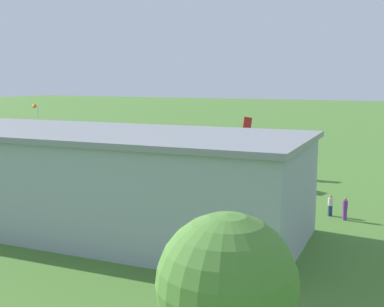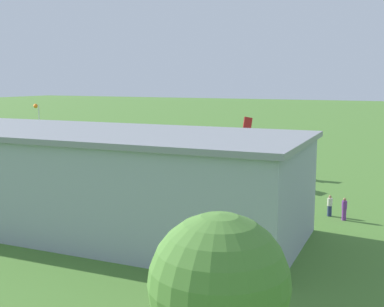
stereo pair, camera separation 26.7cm
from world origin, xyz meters
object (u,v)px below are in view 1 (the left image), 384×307
(tree_at_field_edge, at_px, (227,285))
(biplane, at_px, (223,138))
(person_by_parked_cars, at_px, (345,209))
(person_crossing_taxiway, at_px, (330,206))
(person_walking_on_apron, at_px, (42,161))
(person_at_fence_line, at_px, (278,187))
(car_silver, at_px, (10,168))
(hangar, at_px, (63,176))
(windsock, at_px, (34,110))

(tree_at_field_edge, bearing_deg, biplane, -68.09)
(person_by_parked_cars, xyz_separation_m, person_crossing_taxiway, (1.15, -0.65, -0.04))
(person_walking_on_apron, bearing_deg, person_at_fence_line, 176.39)
(person_by_parked_cars, relative_size, person_walking_on_apron, 1.03)
(car_silver, distance_m, tree_at_field_edge, 45.04)
(biplane, bearing_deg, person_walking_on_apron, 10.76)
(person_by_parked_cars, bearing_deg, car_silver, -3.62)
(hangar, xyz_separation_m, windsock, (25.54, -24.81, 2.62))
(person_by_parked_cars, xyz_separation_m, windsock, (43.57, -15.47, 5.19))
(person_by_parked_cars, distance_m, person_walking_on_apron, 35.99)
(person_by_parked_cars, distance_m, tree_at_field_edge, 25.55)
(person_at_fence_line, distance_m, windsock, 38.75)
(person_by_parked_cars, bearing_deg, person_walking_on_apron, -11.73)
(person_walking_on_apron, distance_m, windsock, 12.77)
(person_crossing_taxiway, height_order, windsock, windsock)
(person_at_fence_line, relative_size, windsock, 0.23)
(car_silver, distance_m, person_at_fence_line, 28.63)
(hangar, relative_size, tree_at_field_edge, 5.06)
(biplane, height_order, person_crossing_taxiway, biplane)
(tree_at_field_edge, bearing_deg, person_at_fence_line, -77.07)
(person_by_parked_cars, bearing_deg, biplane, -38.69)
(person_at_fence_line, bearing_deg, tree_at_field_edge, 102.93)
(biplane, height_order, person_at_fence_line, biplane)
(person_walking_on_apron, distance_m, person_crossing_taxiway, 34.73)
(biplane, bearing_deg, person_at_fence_line, 142.71)
(windsock, bearing_deg, hangar, 135.83)
(biplane, relative_size, person_at_fence_line, 5.26)
(person_by_parked_cars, bearing_deg, windsock, -19.55)
(person_by_parked_cars, height_order, person_at_fence_line, person_by_parked_cars)
(hangar, distance_m, person_at_fence_line, 18.98)
(person_walking_on_apron, height_order, windsock, windsock)
(car_silver, relative_size, person_walking_on_apron, 2.79)
(hangar, bearing_deg, person_walking_on_apron, -44.07)
(hangar, relative_size, car_silver, 7.66)
(tree_at_field_edge, bearing_deg, person_by_parked_cars, -88.74)
(car_silver, height_order, windsock, windsock)
(person_walking_on_apron, bearing_deg, biplane, -169.24)
(person_crossing_taxiway, relative_size, windsock, 0.23)
(car_silver, distance_m, person_by_parked_cars, 35.01)
(person_at_fence_line, distance_m, tree_at_field_edge, 31.79)
(windsock, bearing_deg, person_walking_on_apron, 135.63)
(person_by_parked_cars, distance_m, windsock, 46.53)
(biplane, relative_size, windsock, 1.21)
(car_silver, relative_size, person_at_fence_line, 2.85)
(windsock, bearing_deg, biplane, 171.98)
(person_at_fence_line, bearing_deg, person_crossing_taxiway, 137.73)
(hangar, xyz_separation_m, person_walking_on_apron, (17.21, -16.66, -2.60))
(person_by_parked_cars, xyz_separation_m, person_at_fence_line, (6.50, -5.50, -0.05))
(biplane, height_order, tree_at_field_edge, tree_at_field_edge)
(biplane, distance_m, car_silver, 22.94)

